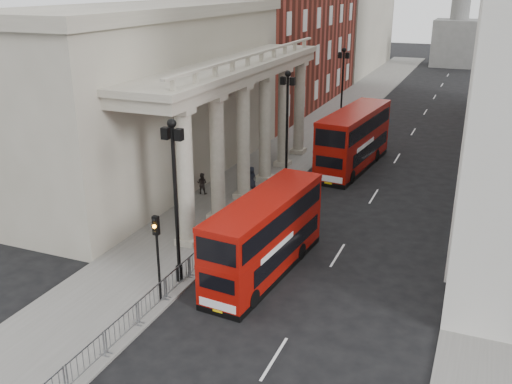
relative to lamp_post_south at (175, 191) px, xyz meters
The scene contains 17 objects.
ground 6.36m from the lamp_post_south, 81.47° to the right, with size 260.00×260.00×0.00m, color black.
sidewalk_west 26.56m from the lamp_post_south, 95.27° to the left, with size 6.00×140.00×0.12m, color slate.
sidewalk_east 29.97m from the lamp_post_south, 61.53° to the left, with size 3.00×140.00×0.12m, color slate.
kerb 26.45m from the lamp_post_south, 88.79° to the left, with size 0.20×140.00×0.14m, color slate.
portico_building 17.18m from the lamp_post_south, 125.27° to the left, with size 9.00×28.00×12.00m, color gray.
brick_building 45.51m from the lamp_post_south, 102.68° to the left, with size 9.00×32.00×22.00m, color maroon.
west_building_far 76.81m from the lamp_post_south, 97.42° to the left, with size 9.00×30.00×20.00m, color gray.
lamp_post_south is the anchor object (origin of this frame).
lamp_post_mid 16.00m from the lamp_post_south, 90.00° to the left, with size 1.05×0.44×8.32m.
lamp_post_north 32.00m from the lamp_post_south, 90.00° to the left, with size 1.05×0.44×8.32m.
traffic_light 2.71m from the lamp_post_south, 87.16° to the right, with size 0.28×0.33×4.30m.
crowd_barriers 4.60m from the lamp_post_south, 81.98° to the right, with size 0.50×18.75×1.10m.
bus_near 5.23m from the lamp_post_south, 36.77° to the left, with size 3.17×9.80×4.16m.
bus_far 22.45m from the lamp_post_south, 80.65° to the left, with size 3.71×11.17×4.73m.
pedestrian_a 9.39m from the lamp_post_south, 115.31° to the left, with size 0.66×0.43×1.82m, color black.
pedestrian_b 13.18m from the lamp_post_south, 112.26° to the left, with size 0.74×0.58×1.53m, color #292321.
pedestrian_c 14.74m from the lamp_post_south, 98.02° to the left, with size 0.79×0.51×1.61m, color black.
Camera 1 is at (12.63, -18.06, 14.29)m, focal length 40.00 mm.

